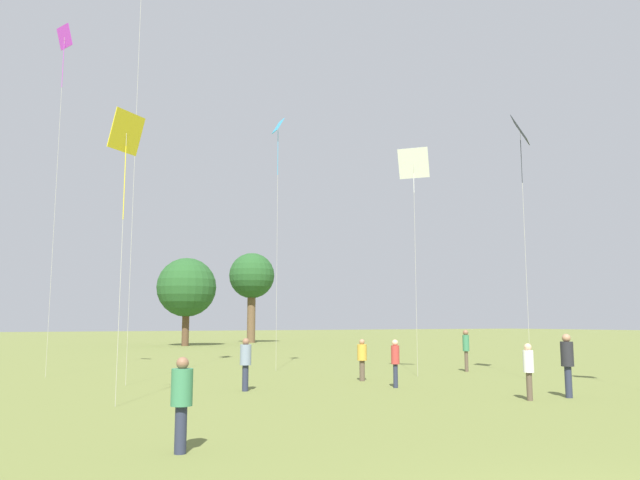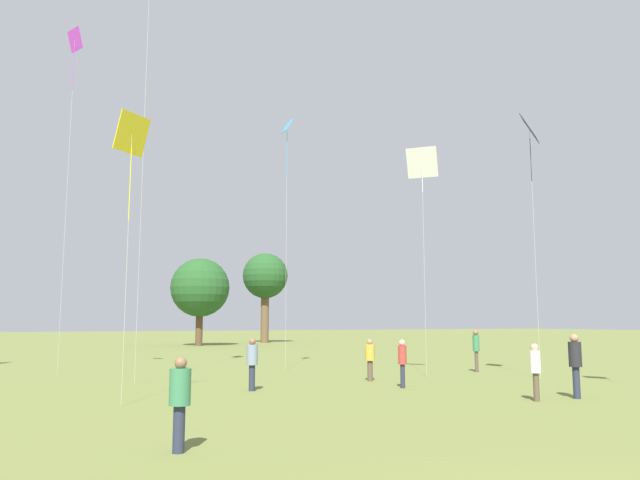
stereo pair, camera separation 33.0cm
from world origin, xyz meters
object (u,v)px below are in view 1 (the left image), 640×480
(person_standing_5, at_px, (246,360))
(kite_9, at_px, (126,138))
(kite_7, at_px, (278,140))
(kite_4, at_px, (64,52))
(kite_5, at_px, (414,167))
(person_standing_4, at_px, (362,356))
(person_standing_6, at_px, (395,358))
(person_standing_3, at_px, (567,359))
(distant_tree_0, at_px, (252,277))
(person_standing_7, at_px, (529,366))
(person_standing_0, at_px, (182,396))
(distant_tree_1, at_px, (187,288))
(person_standing_1, at_px, (466,346))

(person_standing_5, xyz_separation_m, kite_9, (-4.36, -1.82, 6.23))
(kite_7, bearing_deg, kite_9, 5.30)
(kite_4, xyz_separation_m, kite_7, (9.52, -1.41, -2.95))
(kite_5, height_order, kite_7, kite_7)
(person_standing_4, relative_size, person_standing_6, 0.97)
(person_standing_3, distance_m, distant_tree_0, 51.00)
(kite_4, height_order, kite_9, kite_4)
(kite_9, bearing_deg, kite_4, -76.79)
(person_standing_4, bearing_deg, kite_5, 85.55)
(kite_5, bearing_deg, kite_9, 107.71)
(person_standing_3, relative_size, person_standing_4, 1.19)
(kite_5, bearing_deg, person_standing_6, 135.52)
(kite_4, height_order, distant_tree_0, kite_4)
(person_standing_7, height_order, kite_7, kite_7)
(person_standing_0, height_order, kite_9, kite_9)
(distant_tree_0, bearing_deg, kite_7, -110.58)
(distant_tree_1, bearing_deg, distant_tree_0, 31.56)
(person_standing_0, relative_size, person_standing_4, 1.03)
(person_standing_4, bearing_deg, distant_tree_1, 159.67)
(person_standing_6, bearing_deg, person_standing_4, -122.80)
(person_standing_6, distance_m, distant_tree_1, 40.02)
(person_standing_3, height_order, kite_9, kite_9)
(kite_4, bearing_deg, distant_tree_1, -3.93)
(person_standing_0, height_order, person_standing_4, person_standing_0)
(person_standing_5, bearing_deg, person_standing_7, -18.28)
(person_standing_7, xyz_separation_m, kite_5, (1.97, 7.72, 7.75))
(person_standing_1, relative_size, person_standing_7, 1.16)
(kite_7, bearing_deg, kite_5, 82.86)
(person_standing_6, height_order, kite_5, kite_5)
(person_standing_3, bearing_deg, person_standing_4, -20.07)
(person_standing_3, bearing_deg, kite_9, 31.14)
(person_standing_0, relative_size, kite_5, 0.17)
(person_standing_1, relative_size, kite_7, 0.16)
(person_standing_1, xyz_separation_m, distant_tree_1, (-2.37, 35.41, 4.24))
(person_standing_7, relative_size, distant_tree_1, 0.20)
(kite_9, bearing_deg, person_standing_7, 166.92)
(kite_4, xyz_separation_m, distant_tree_0, (23.10, 34.76, -6.74))
(person_standing_1, height_order, kite_7, kite_7)
(kite_5, distance_m, distant_tree_0, 42.96)
(person_standing_7, distance_m, kite_7, 16.66)
(person_standing_7, bearing_deg, person_standing_0, 34.70)
(person_standing_1, bearing_deg, distant_tree_0, 60.81)
(person_standing_5, xyz_separation_m, person_standing_7, (6.16, -6.08, -0.04))
(person_standing_5, bearing_deg, distant_tree_1, 102.70)
(person_standing_0, distance_m, person_standing_5, 9.53)
(person_standing_6, relative_size, kite_7, 0.14)
(kite_7, distance_m, distant_tree_1, 31.66)
(distant_tree_1, bearing_deg, kite_9, -108.83)
(kite_4, distance_m, distant_tree_1, 33.78)
(person_standing_5, bearing_deg, person_standing_1, 39.25)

